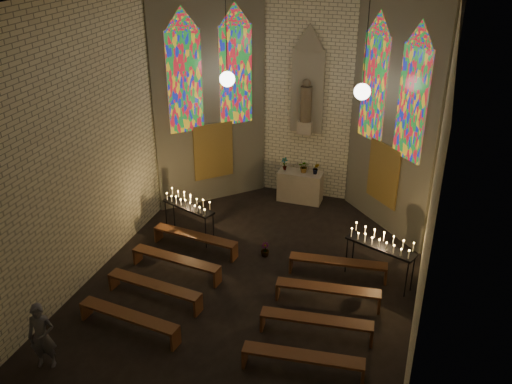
% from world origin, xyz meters
% --- Properties ---
extents(floor, '(12.00, 12.00, 0.00)m').
position_xyz_m(floor, '(0.00, 0.00, 0.00)').
color(floor, black).
rests_on(floor, ground).
extents(room, '(8.22, 12.43, 7.00)m').
position_xyz_m(room, '(-0.00, 3.37, 3.72)').
color(room, beige).
rests_on(room, ground).
extents(altar, '(1.40, 0.60, 1.00)m').
position_xyz_m(altar, '(0.00, 5.45, 0.50)').
color(altar, '#B0A58F').
rests_on(altar, ground).
extents(flower_vase_left, '(0.26, 0.22, 0.42)m').
position_xyz_m(flower_vase_left, '(-0.55, 5.49, 1.21)').
color(flower_vase_left, '#4C723F').
rests_on(flower_vase_left, altar).
extents(flower_vase_center, '(0.35, 0.31, 0.39)m').
position_xyz_m(flower_vase_center, '(0.10, 5.48, 1.19)').
color(flower_vase_center, '#4C723F').
rests_on(flower_vase_center, altar).
extents(flower_vase_right, '(0.23, 0.20, 0.38)m').
position_xyz_m(flower_vase_right, '(0.48, 5.48, 1.19)').
color(flower_vase_right, '#4C723F').
rests_on(flower_vase_right, altar).
extents(aisle_flower_pot, '(0.29, 0.29, 0.41)m').
position_xyz_m(aisle_flower_pot, '(-0.06, 1.95, 0.20)').
color(aisle_flower_pot, '#4C723F').
rests_on(aisle_flower_pot, ground).
extents(votive_stand_left, '(1.72, 0.94, 1.24)m').
position_xyz_m(votive_stand_left, '(-2.44, 2.25, 1.06)').
color(votive_stand_left, black).
rests_on(votive_stand_left, ground).
extents(votive_stand_right, '(1.82, 1.04, 1.31)m').
position_xyz_m(votive_stand_right, '(3.00, 1.77, 1.13)').
color(votive_stand_right, black).
rests_on(votive_stand_right, ground).
extents(pew_left_0, '(2.51, 0.62, 0.48)m').
position_xyz_m(pew_left_0, '(-2.00, 1.65, 0.39)').
color(pew_left_0, '#522D17').
rests_on(pew_left_0, ground).
extents(pew_right_0, '(2.51, 0.62, 0.48)m').
position_xyz_m(pew_right_0, '(2.00, 1.65, 0.39)').
color(pew_right_0, '#522D17').
rests_on(pew_right_0, ground).
extents(pew_left_1, '(2.51, 0.62, 0.48)m').
position_xyz_m(pew_left_1, '(-2.00, 0.45, 0.39)').
color(pew_left_1, '#522D17').
rests_on(pew_left_1, ground).
extents(pew_right_1, '(2.51, 0.62, 0.48)m').
position_xyz_m(pew_right_1, '(2.00, 0.45, 0.39)').
color(pew_right_1, '#522D17').
rests_on(pew_right_1, ground).
extents(pew_left_2, '(2.51, 0.62, 0.48)m').
position_xyz_m(pew_left_2, '(-2.00, -0.75, 0.39)').
color(pew_left_2, '#522D17').
rests_on(pew_left_2, ground).
extents(pew_right_2, '(2.51, 0.62, 0.48)m').
position_xyz_m(pew_right_2, '(2.00, -0.75, 0.39)').
color(pew_right_2, '#522D17').
rests_on(pew_right_2, ground).
extents(pew_left_3, '(2.51, 0.62, 0.48)m').
position_xyz_m(pew_left_3, '(-2.00, -1.95, 0.39)').
color(pew_left_3, '#522D17').
rests_on(pew_left_3, ground).
extents(pew_right_3, '(2.51, 0.62, 0.48)m').
position_xyz_m(pew_right_3, '(2.00, -1.95, 0.39)').
color(pew_right_3, '#522D17').
rests_on(pew_right_3, ground).
extents(visitor, '(0.64, 0.53, 1.52)m').
position_xyz_m(visitor, '(-3.10, -3.42, 0.76)').
color(visitor, '#52535D').
rests_on(visitor, ground).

